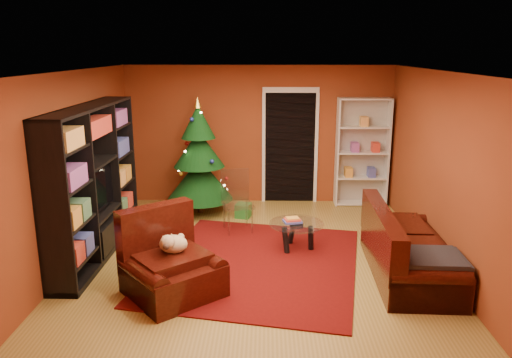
{
  "coord_description": "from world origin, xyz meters",
  "views": [
    {
      "loc": [
        0.14,
        -6.6,
        2.87
      ],
      "look_at": [
        0.0,
        0.4,
        1.05
      ],
      "focal_mm": 35.0,
      "sensor_mm": 36.0,
      "label": 1
    }
  ],
  "objects_px": {
    "christmas_tree": "(199,158)",
    "dog": "(173,244)",
    "rug": "(257,263)",
    "media_unit": "(94,182)",
    "white_bookshelf": "(362,152)",
    "acrylic_chair": "(238,205)",
    "gift_box_teal": "(180,203)",
    "sofa": "(410,243)",
    "gift_box_green": "(243,210)",
    "armchair": "(173,262)",
    "gift_box_red": "(189,201)",
    "coffee_table": "(296,236)"
  },
  "relations": [
    {
      "from": "gift_box_red",
      "to": "acrylic_chair",
      "type": "relative_size",
      "value": 0.26
    },
    {
      "from": "armchair",
      "to": "acrylic_chair",
      "type": "height_order",
      "value": "acrylic_chair"
    },
    {
      "from": "media_unit",
      "to": "gift_box_green",
      "type": "height_order",
      "value": "media_unit"
    },
    {
      "from": "christmas_tree",
      "to": "gift_box_red",
      "type": "height_order",
      "value": "christmas_tree"
    },
    {
      "from": "gift_box_teal",
      "to": "sofa",
      "type": "height_order",
      "value": "sofa"
    },
    {
      "from": "gift_box_green",
      "to": "coffee_table",
      "type": "height_order",
      "value": "coffee_table"
    },
    {
      "from": "gift_box_teal",
      "to": "white_bookshelf",
      "type": "xyz_separation_m",
      "value": [
        3.37,
        0.47,
        0.87
      ]
    },
    {
      "from": "gift_box_teal",
      "to": "gift_box_green",
      "type": "relative_size",
      "value": 1.13
    },
    {
      "from": "christmas_tree",
      "to": "white_bookshelf",
      "type": "distance_m",
      "value": 3.04
    },
    {
      "from": "christmas_tree",
      "to": "gift_box_teal",
      "type": "height_order",
      "value": "christmas_tree"
    },
    {
      "from": "sofa",
      "to": "acrylic_chair",
      "type": "relative_size",
      "value": 2.29
    },
    {
      "from": "rug",
      "to": "dog",
      "type": "distance_m",
      "value": 1.42
    },
    {
      "from": "christmas_tree",
      "to": "gift_box_green",
      "type": "height_order",
      "value": "christmas_tree"
    },
    {
      "from": "media_unit",
      "to": "armchair",
      "type": "height_order",
      "value": "media_unit"
    },
    {
      "from": "gift_box_green",
      "to": "sofa",
      "type": "height_order",
      "value": "sofa"
    },
    {
      "from": "gift_box_red",
      "to": "white_bookshelf",
      "type": "xyz_separation_m",
      "value": [
        3.24,
        0.26,
        0.89
      ]
    },
    {
      "from": "white_bookshelf",
      "to": "acrylic_chair",
      "type": "relative_size",
      "value": 2.29
    },
    {
      "from": "rug",
      "to": "gift_box_green",
      "type": "relative_size",
      "value": 12.66
    },
    {
      "from": "armchair",
      "to": "dog",
      "type": "bearing_deg",
      "value": 45.0
    },
    {
      "from": "gift_box_red",
      "to": "armchair",
      "type": "height_order",
      "value": "armchair"
    },
    {
      "from": "gift_box_teal",
      "to": "white_bookshelf",
      "type": "bearing_deg",
      "value": 7.97
    },
    {
      "from": "gift_box_green",
      "to": "coffee_table",
      "type": "bearing_deg",
      "value": -59.66
    },
    {
      "from": "christmas_tree",
      "to": "dog",
      "type": "bearing_deg",
      "value": -88.48
    },
    {
      "from": "rug",
      "to": "media_unit",
      "type": "distance_m",
      "value": 2.56
    },
    {
      "from": "media_unit",
      "to": "acrylic_chair",
      "type": "bearing_deg",
      "value": 25.39
    },
    {
      "from": "christmas_tree",
      "to": "dog",
      "type": "height_order",
      "value": "christmas_tree"
    },
    {
      "from": "gift_box_green",
      "to": "sofa",
      "type": "relative_size",
      "value": 0.12
    },
    {
      "from": "sofa",
      "to": "gift_box_teal",
      "type": "bearing_deg",
      "value": 54.88
    },
    {
      "from": "rug",
      "to": "coffee_table",
      "type": "bearing_deg",
      "value": 43.43
    },
    {
      "from": "gift_box_green",
      "to": "acrylic_chair",
      "type": "relative_size",
      "value": 0.27
    },
    {
      "from": "armchair",
      "to": "rug",
      "type": "bearing_deg",
      "value": 2.14
    },
    {
      "from": "christmas_tree",
      "to": "coffee_table",
      "type": "distance_m",
      "value": 2.5
    },
    {
      "from": "armchair",
      "to": "coffee_table",
      "type": "distance_m",
      "value": 2.13
    },
    {
      "from": "gift_box_teal",
      "to": "armchair",
      "type": "distance_m",
      "value": 3.28
    },
    {
      "from": "gift_box_red",
      "to": "armchair",
      "type": "distance_m",
      "value": 3.48
    },
    {
      "from": "media_unit",
      "to": "gift_box_teal",
      "type": "relative_size",
      "value": 10.04
    },
    {
      "from": "white_bookshelf",
      "to": "rug",
      "type": "bearing_deg",
      "value": -124.65
    },
    {
      "from": "media_unit",
      "to": "gift_box_red",
      "type": "height_order",
      "value": "media_unit"
    },
    {
      "from": "gift_box_teal",
      "to": "gift_box_red",
      "type": "height_order",
      "value": "gift_box_teal"
    },
    {
      "from": "gift_box_green",
      "to": "acrylic_chair",
      "type": "bearing_deg",
      "value": -94.18
    },
    {
      "from": "rug",
      "to": "dog",
      "type": "xyz_separation_m",
      "value": [
        -0.98,
        -0.83,
        0.61
      ]
    },
    {
      "from": "gift_box_green",
      "to": "white_bookshelf",
      "type": "distance_m",
      "value": 2.51
    },
    {
      "from": "media_unit",
      "to": "white_bookshelf",
      "type": "distance_m",
      "value": 4.88
    },
    {
      "from": "gift_box_red",
      "to": "acrylic_chair",
      "type": "xyz_separation_m",
      "value": [
        0.99,
        -1.29,
        0.34
      ]
    },
    {
      "from": "rug",
      "to": "armchair",
      "type": "relative_size",
      "value": 2.91
    },
    {
      "from": "gift_box_red",
      "to": "white_bookshelf",
      "type": "bearing_deg",
      "value": 4.54
    },
    {
      "from": "gift_box_red",
      "to": "armchair",
      "type": "bearing_deg",
      "value": -84.47
    },
    {
      "from": "gift_box_green",
      "to": "gift_box_red",
      "type": "bearing_deg",
      "value": 151.77
    },
    {
      "from": "gift_box_teal",
      "to": "white_bookshelf",
      "type": "height_order",
      "value": "white_bookshelf"
    },
    {
      "from": "christmas_tree",
      "to": "gift_box_green",
      "type": "relative_size",
      "value": 8.53
    }
  ]
}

